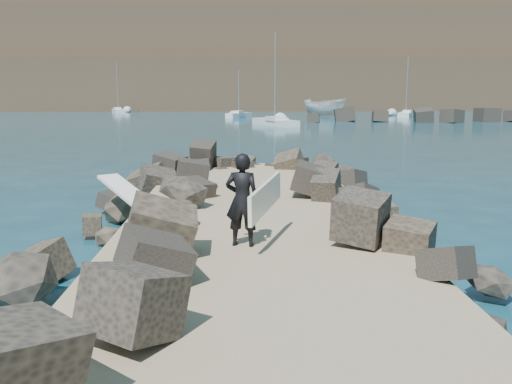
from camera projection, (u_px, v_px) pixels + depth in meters
ground at (255, 248)px, 13.17m from camera, size 800.00×800.00×0.00m
jetty at (258, 261)px, 11.15m from camera, size 6.00×26.00×0.60m
riprap_left at (114, 246)px, 11.52m from camera, size 2.60×22.00×1.00m
riprap_right at (398, 243)px, 11.70m from camera, size 2.60×22.00×1.00m
headland at (272, 49)px, 168.17m from camera, size 360.00×140.00×32.00m
surfboard_resting at (125, 195)px, 14.18m from camera, size 1.76×2.16×0.07m
boat_imported at (325, 107)px, 83.11m from camera, size 7.00×6.16×2.64m
surfer_with_board at (246, 199)px, 11.01m from camera, size 1.19×2.18×1.82m
sailboat_f at (404, 108)px, 109.32m from camera, size 2.46×5.19×6.34m
sailboat_e at (118, 111)px, 95.41m from camera, size 3.50×7.12×8.42m
sailboat_d at (406, 114)px, 81.62m from camera, size 4.08×7.12×8.50m
sailboat_b at (239, 115)px, 78.77m from camera, size 3.69×5.18×6.59m
sailboat_c at (275, 122)px, 60.73m from camera, size 4.67×8.31×9.79m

